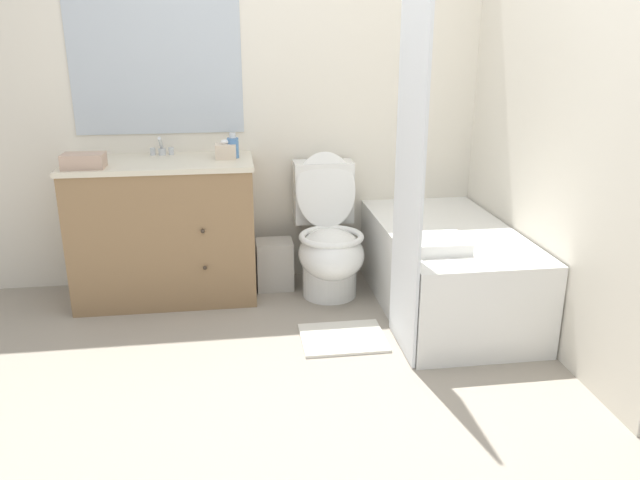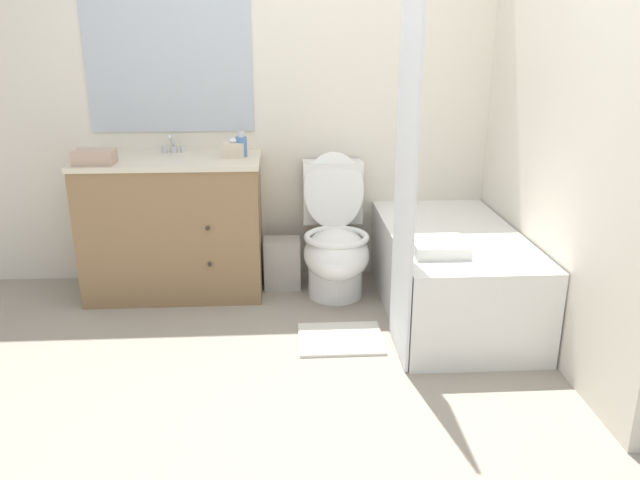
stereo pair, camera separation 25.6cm
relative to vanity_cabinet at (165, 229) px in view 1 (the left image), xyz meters
The scene contains 14 objects.
ground_plane 1.50m from the vanity_cabinet, 59.54° to the right, with size 14.00×14.00×0.00m, color gray.
wall_back 1.13m from the vanity_cabinet, 21.30° to the left, with size 8.00×0.06×2.50m.
wall_right 2.24m from the vanity_cabinet, 13.66° to the right, with size 0.05×2.50×2.50m.
vanity_cabinet is the anchor object (origin of this frame).
sink_faucet 0.49m from the vanity_cabinet, 90.00° to the left, with size 0.14×0.12×0.12m.
toilet 1.00m from the vanity_cabinet, ahead, with size 0.39×0.68×0.87m.
bathtub 1.69m from the vanity_cabinet, 14.57° to the right, with size 0.72×1.36×0.50m.
shower_curtain 1.63m from the vanity_cabinet, 34.56° to the right, with size 0.01×0.46×2.02m.
wastebasket 0.72m from the vanity_cabinet, ahead, with size 0.23×0.19×0.31m.
tissue_box 0.60m from the vanity_cabinet, ahead, with size 0.12×0.12×0.11m.
soap_dispenser 0.65m from the vanity_cabinet, ahead, with size 0.07×0.07×0.15m.
hand_towel_folded 0.62m from the vanity_cabinet, 158.28° to the right, with size 0.22×0.15×0.08m.
bath_towel_folded 1.65m from the vanity_cabinet, 27.77° to the right, with size 0.27×0.26×0.06m.
bath_mat 1.28m from the vanity_cabinet, 37.19° to the right, with size 0.45×0.37×0.02m.
Camera 1 is at (-0.31, -2.44, 1.56)m, focal length 35.00 mm.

